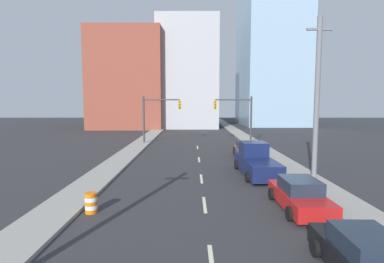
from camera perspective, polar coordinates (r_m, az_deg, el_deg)
sidewalk_left at (r=45.86m, az=-7.91°, el=-0.79°), size 2.22×89.22×0.17m
sidewalk_right at (r=46.05m, az=9.52°, el=-0.79°), size 2.22×89.22×0.17m
lane_stripe_at_9m at (r=10.52m, az=3.79°, el=-23.67°), size 0.16×2.40×0.01m
lane_stripe_at_14m at (r=15.55m, az=2.43°, el=-13.72°), size 0.16×2.40×0.01m
lane_stripe_at_19m at (r=20.46m, az=1.82°, el=-8.96°), size 0.16×2.40×0.01m
lane_stripe_at_26m at (r=27.05m, az=1.37°, el=-5.36°), size 0.16×2.40×0.01m
lane_stripe_at_33m at (r=34.26m, az=1.09°, el=-3.03°), size 0.16×2.40×0.01m
building_brick_left at (r=63.71m, az=-11.60°, el=9.46°), size 14.00×16.00×19.12m
building_office_center at (r=66.53m, az=-0.77°, el=10.51°), size 12.00×20.00×21.70m
building_glass_right at (r=73.51m, az=14.73°, el=14.60°), size 13.00×20.00×33.75m
traffic_signal_left at (r=37.20m, az=-7.02°, el=3.55°), size 4.74×0.35×5.86m
traffic_signal_right at (r=37.38m, az=9.12°, el=3.53°), size 4.74×0.35×5.86m
utility_pole_right_mid at (r=20.48m, az=22.71°, el=5.70°), size 1.60×0.32×10.42m
traffic_barrel at (r=15.07m, az=-18.64°, el=-12.75°), size 0.56×0.56×0.95m
sedan_black at (r=10.58m, az=30.33°, el=-20.30°), size 2.04×4.44×1.44m
sedan_red at (r=15.59m, az=19.84°, el=-11.38°), size 2.16×4.59×1.50m
pickup_truck_navy at (r=21.93m, az=12.10°, el=-5.67°), size 2.55×6.23×2.24m
sedan_brown at (r=28.72m, az=10.27°, el=-3.48°), size 2.30×4.71×1.42m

